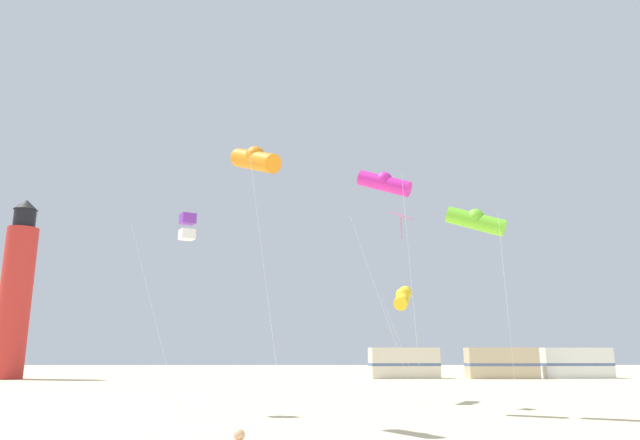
# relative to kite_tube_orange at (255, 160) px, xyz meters

# --- Properties ---
(kite_tube_orange) EXTENTS (2.27, 2.38, 10.02)m
(kite_tube_orange) POSITION_rel_kite_tube_orange_xyz_m (0.00, 0.00, 0.00)
(kite_tube_orange) COLOR silver
(kite_tube_orange) RESTS_ON ground
(kite_tube_gold) EXTENTS (1.89, 2.59, 5.93)m
(kite_tube_gold) POSITION_rel_kite_tube_orange_xyz_m (6.87, 10.01, -4.09)
(kite_tube_gold) COLOR silver
(kite_tube_gold) RESTS_ON ground
(kite_tube_magenta) EXTENTS (2.75, 2.29, 10.58)m
(kite_tube_magenta) POSITION_rel_kite_tube_orange_xyz_m (5.34, 4.73, 0.56)
(kite_tube_magenta) COLOR silver
(kite_tube_magenta) RESTS_ON ground
(kite_tube_lime) EXTENTS (2.64, 2.20, 8.53)m
(kite_tube_lime) POSITION_rel_kite_tube_orange_xyz_m (8.96, 3.35, -1.49)
(kite_tube_lime) COLOR silver
(kite_tube_lime) RESTS_ON ground
(kite_box_violet) EXTENTS (2.89, 2.67, 8.34)m
(kite_box_violet) POSITION_rel_kite_tube_orange_xyz_m (-3.34, 4.48, -1.57)
(kite_box_violet) COLOR silver
(kite_box_violet) RESTS_ON ground
(kite_diamond_rainbow) EXTENTS (3.16, 3.16, 9.21)m
(kite_diamond_rainbow) POSITION_rel_kite_tube_orange_xyz_m (6.39, 7.34, -0.69)
(kite_diamond_rainbow) COLOR silver
(kite_diamond_rainbow) RESTS_ON ground
(lighthouse_distant) EXTENTS (2.80, 2.80, 16.80)m
(lighthouse_distant) POSITION_rel_kite_tube_orange_xyz_m (-25.59, 34.07, -1.48)
(lighthouse_distant) COLOR red
(lighthouse_distant) RESTS_ON ground
(rv_van_cream) EXTENTS (6.60, 2.82, 2.80)m
(rv_van_cream) POSITION_rel_kite_tube_orange_xyz_m (10.78, 35.09, -7.93)
(rv_van_cream) COLOR beige
(rv_van_cream) RESTS_ON ground
(rv_van_tan) EXTENTS (6.50, 2.50, 2.80)m
(rv_van_tan) POSITION_rel_kite_tube_orange_xyz_m (19.77, 34.51, -7.93)
(rv_van_tan) COLOR #C6B28C
(rv_van_tan) RESTS_ON ground
(rv_van_white) EXTENTS (6.45, 2.37, 2.80)m
(rv_van_white) POSITION_rel_kite_tube_orange_xyz_m (27.11, 35.43, -7.93)
(rv_van_white) COLOR white
(rv_van_white) RESTS_ON ground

